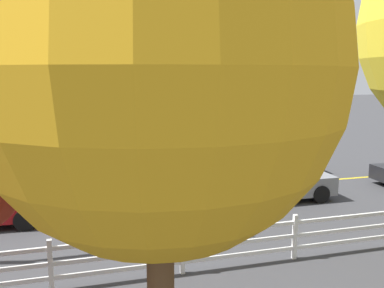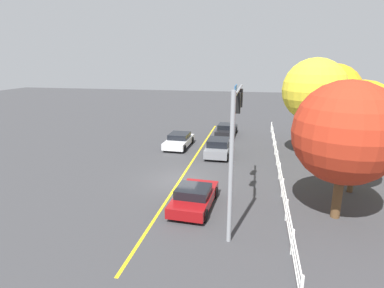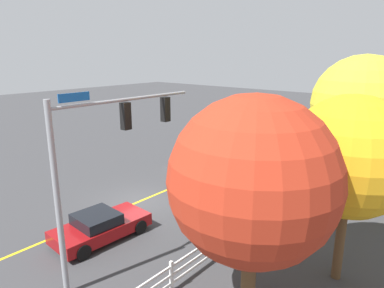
% 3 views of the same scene
% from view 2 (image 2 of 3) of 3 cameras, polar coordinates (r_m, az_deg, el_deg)
% --- Properties ---
extents(ground_plane, '(120.00, 120.00, 0.00)m').
position_cam_2_polar(ground_plane, '(21.26, -2.19, -6.56)').
color(ground_plane, '#38383A').
extents(lane_center_stripe, '(28.00, 0.16, 0.01)m').
position_cam_2_polar(lane_center_stripe, '(24.92, 0.00, -3.21)').
color(lane_center_stripe, gold).
rests_on(lane_center_stripe, ground_plane).
extents(signal_assembly, '(6.26, 0.38, 6.82)m').
position_cam_2_polar(signal_assembly, '(14.79, 7.87, 2.90)').
color(signal_assembly, gray).
rests_on(signal_assembly, ground_plane).
extents(car_0, '(4.32, 2.21, 1.24)m').
position_cam_2_polar(car_0, '(17.36, 0.37, -9.58)').
color(car_0, maroon).
rests_on(car_0, ground_plane).
extents(car_1, '(4.27, 1.97, 1.45)m').
position_cam_2_polar(car_1, '(26.46, 4.81, -0.59)').
color(car_1, slate).
rests_on(car_1, ground_plane).
extents(car_2, '(4.44, 2.10, 1.25)m').
position_cam_2_polar(car_2, '(28.92, -2.39, 0.67)').
color(car_2, silver).
rests_on(car_2, ground_plane).
extents(car_3, '(4.62, 2.07, 1.27)m').
position_cam_2_polar(car_3, '(33.44, 6.28, 2.58)').
color(car_3, black).
rests_on(car_3, ground_plane).
extents(white_rail_fence, '(26.10, 0.10, 1.15)m').
position_cam_2_polar(white_rail_fence, '(23.38, 15.39, -3.48)').
color(white_rail_fence, white).
rests_on(white_rail_fence, ground_plane).
extents(tree_0, '(4.20, 4.20, 6.76)m').
position_cam_2_polar(tree_0, '(20.52, 28.22, 4.34)').
color(tree_0, brown).
rests_on(tree_0, ground_plane).
extents(tree_1, '(4.96, 4.96, 8.01)m').
position_cam_2_polar(tree_1, '(26.58, 21.38, 9.09)').
color(tree_1, brown).
rests_on(tree_1, ground_plane).
extents(tree_2, '(5.04, 5.04, 7.53)m').
position_cam_2_polar(tree_2, '(30.48, 24.07, 8.49)').
color(tree_2, brown).
rests_on(tree_2, ground_plane).
extents(tree_3, '(5.06, 5.06, 6.99)m').
position_cam_2_polar(tree_3, '(16.74, 26.14, 1.80)').
color(tree_3, brown).
rests_on(tree_3, ground_plane).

